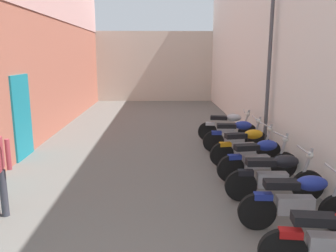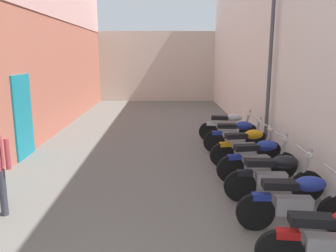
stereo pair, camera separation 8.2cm
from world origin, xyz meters
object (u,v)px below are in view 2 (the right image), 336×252
motorcycle_second (334,241)px  motorcycle_fifth (258,158)px  motorcycle_fourth (275,176)px  street_lamp (268,45)px  motorcycle_eighth (229,126)px  motorcycle_seventh (237,135)px  motorcycle_sixth (247,146)px  motorcycle_third (298,201)px

motorcycle_second → motorcycle_fifth: (-0.00, 3.32, 0.00)m
motorcycle_fourth → motorcycle_fifth: bearing=90.0°
motorcycle_second → motorcycle_fifth: 3.32m
street_lamp → motorcycle_eighth: bearing=119.4°
motorcycle_seventh → motorcycle_eighth: same height
motorcycle_second → motorcycle_fourth: size_ratio=1.00×
motorcycle_fifth → motorcycle_seventh: bearing=90.0°
motorcycle_sixth → motorcycle_fifth: bearing=-90.0°
motorcycle_second → motorcycle_third: bearing=90.0°
motorcycle_eighth → street_lamp: (0.71, -1.25, 2.46)m
motorcycle_fourth → street_lamp: street_lamp is taller
motorcycle_fifth → motorcycle_sixth: bearing=90.0°
motorcycle_third → street_lamp: 5.01m
motorcycle_sixth → street_lamp: 2.78m
motorcycle_fifth → motorcycle_sixth: 1.05m
motorcycle_fifth → motorcycle_eighth: bearing=90.0°
motorcycle_second → street_lamp: street_lamp is taller
motorcycle_fourth → motorcycle_eighth: (-0.00, 4.47, 0.00)m
motorcycle_seventh → motorcycle_third: bearing=-90.0°
street_lamp → motorcycle_fifth: bearing=-108.4°
motorcycle_third → motorcycle_seventh: 4.35m
motorcycle_second → motorcycle_seventh: same height
motorcycle_third → motorcycle_fourth: (0.00, 1.09, 0.00)m
motorcycle_third → motorcycle_sixth: 3.23m
motorcycle_fourth → motorcycle_seventh: 3.26m
motorcycle_sixth → motorcycle_fourth: bearing=-90.0°
motorcycle_second → motorcycle_eighth: same height
motorcycle_sixth → motorcycle_eighth: bearing=90.0°
motorcycle_fifth → motorcycle_eighth: 3.38m
motorcycle_third → motorcycle_seventh: size_ratio=1.00×
motorcycle_sixth → motorcycle_seventh: bearing=90.0°
motorcycle_second → motorcycle_fourth: 2.23m
motorcycle_third → motorcycle_sixth: same height
motorcycle_second → motorcycle_eighth: 6.70m
motorcycle_eighth → street_lamp: 2.85m
motorcycle_eighth → motorcycle_fourth: bearing=-90.0°
motorcycle_third → motorcycle_eighth: 5.56m
motorcycle_fifth → motorcycle_sixth: same height
street_lamp → motorcycle_third: bearing=-99.3°
motorcycle_third → motorcycle_seventh: (-0.00, 4.35, 0.00)m
motorcycle_second → street_lamp: size_ratio=0.36×
motorcycle_fifth → motorcycle_sixth: size_ratio=1.00×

